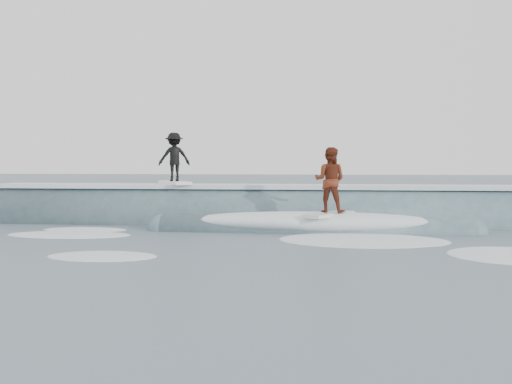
# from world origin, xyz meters

# --- Properties ---
(ground) EXTENTS (160.00, 160.00, 0.00)m
(ground) POSITION_xyz_m (0.00, 0.00, 0.00)
(ground) COLOR #3A4B55
(ground) RESTS_ON ground
(breaking_wave) EXTENTS (22.92, 4.01, 2.46)m
(breaking_wave) POSITION_xyz_m (0.18, 3.63, 0.04)
(breaking_wave) COLOR #3B5863
(breaking_wave) RESTS_ON ground
(surfer_black) EXTENTS (1.55, 1.98, 1.75)m
(surfer_black) POSITION_xyz_m (-2.91, 3.86, 2.14)
(surfer_black) COLOR white
(surfer_black) RESTS_ON ground
(surfer_red) EXTENTS (1.54, 1.98, 2.00)m
(surfer_red) POSITION_xyz_m (2.30, 1.66, 1.45)
(surfer_red) COLOR silver
(surfer_red) RESTS_ON ground
(whitewater) EXTENTS (14.51, 6.14, 0.10)m
(whitewater) POSITION_xyz_m (0.76, -0.51, 0.00)
(whitewater) COLOR white
(whitewater) RESTS_ON ground
(far_swells) EXTENTS (38.87, 8.65, 0.80)m
(far_swells) POSITION_xyz_m (-1.47, 17.65, 0.00)
(far_swells) COLOR #3B5863
(far_swells) RESTS_ON ground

